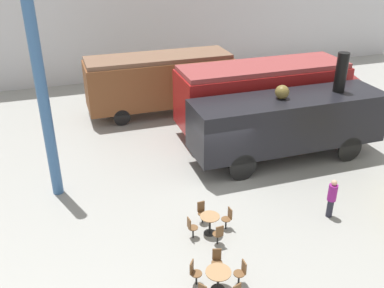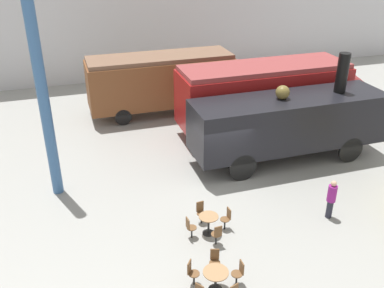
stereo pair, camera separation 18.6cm
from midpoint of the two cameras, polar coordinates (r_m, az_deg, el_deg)
name	(u,v)px [view 2 (the right image)]	position (r m, az deg, el deg)	size (l,w,h in m)	color
ground_plane	(222,183)	(18.89, 4.34, -5.20)	(80.00, 80.00, 0.00)	gray
backdrop_wall	(143,16)	(31.83, -6.42, 16.60)	(44.00, 0.15, 9.00)	silver
passenger_coach_wooden	(161,80)	(25.59, -3.98, 8.54)	(8.52, 2.72, 3.49)	brown
streamlined_locomotive	(277,92)	(23.34, 11.52, 6.80)	(10.93, 2.89, 3.80)	maroon
steam_locomotive	(289,121)	(20.42, 13.06, 3.01)	(9.23, 2.53, 4.99)	black
cafe_table_near	(216,276)	(13.57, 3.59, -17.17)	(0.79, 0.79, 0.72)	black
cafe_table_mid	(209,221)	(15.66, 2.57, -10.21)	(0.71, 0.71, 0.75)	black
cafe_chair_0	(215,260)	(14.16, 3.44, -15.14)	(0.37, 0.39, 0.87)	black
cafe_chair_1	(192,271)	(13.75, 0.37, -16.61)	(0.40, 0.40, 0.87)	black
cafe_chair_4	(239,272)	(13.83, 6.69, -16.55)	(0.36, 0.36, 0.87)	black
cafe_chair_5	(201,211)	(16.22, 1.51, -8.90)	(0.36, 0.36, 0.87)	black
cafe_chair_6	(190,226)	(15.46, 0.06, -10.94)	(0.36, 0.36, 0.87)	black
cafe_chair_7	(217,234)	(15.17, 3.72, -11.85)	(0.36, 0.36, 0.87)	black
cafe_chair_8	(227,217)	(15.95, 5.00, -9.72)	(0.36, 0.36, 0.87)	black
visitor_person	(331,198)	(17.13, 18.38, -6.84)	(0.34, 0.34, 1.62)	#262633
support_pillar	(44,103)	(17.36, -18.83, 5.18)	(0.44, 0.44, 8.00)	#386093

